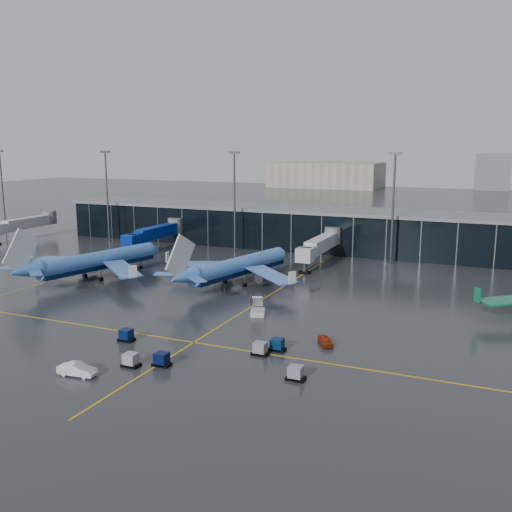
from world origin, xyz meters
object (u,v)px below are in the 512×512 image
at_px(mobile_airstair, 258,310).
at_px(service_van_white, 77,369).
at_px(airliner_arkefly, 99,250).
at_px(airliner_klm_near, 240,255).
at_px(service_van_red, 325,341).
at_px(baggage_carts, 207,353).

xyz_separation_m(mobile_airstair, service_van_white, (-9.84, -31.36, 0.02)).
distance_m(airliner_arkefly, service_van_white, 52.47).
xyz_separation_m(airliner_klm_near, service_van_red, (25.97, -27.58, -5.03)).
distance_m(baggage_carts, service_van_white, 15.99).
height_order(airliner_arkefly, baggage_carts, airliner_arkefly).
distance_m(mobile_airstair, service_van_red, 16.95).
bearing_deg(baggage_carts, airliner_arkefly, 143.40).
xyz_separation_m(service_van_red, service_van_white, (-24.02, -22.08, 0.16)).
bearing_deg(airliner_klm_near, airliner_arkefly, -152.46).
height_order(mobile_airstair, service_van_white, mobile_airstair).
relative_size(airliner_arkefly, airliner_klm_near, 1.03).
relative_size(airliner_arkefly, service_van_white, 7.95).
height_order(service_van_red, service_van_white, service_van_white).
xyz_separation_m(airliner_klm_near, baggage_carts, (13.61, -38.71, -4.90)).
height_order(baggage_carts, mobile_airstair, mobile_airstair).
height_order(airliner_klm_near, mobile_airstair, airliner_klm_near).
bearing_deg(service_van_red, airliner_arkefly, 126.45).
distance_m(airliner_klm_near, service_van_white, 49.94).
bearing_deg(airliner_klm_near, service_van_red, -33.56).
relative_size(mobile_airstair, service_van_red, 1.02).
bearing_deg(airliner_arkefly, service_van_red, -7.20).
distance_m(baggage_carts, mobile_airstair, 20.49).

